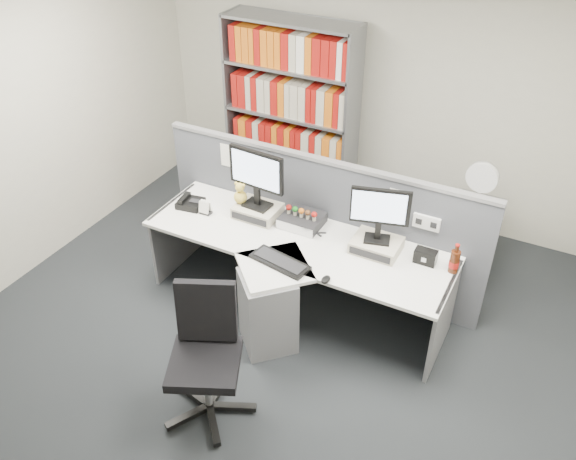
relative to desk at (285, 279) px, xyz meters
The scene contains 21 objects.
ground 0.75m from the desk, 90.00° to the right, with size 5.50×5.50×0.00m, color #26292D.
room_shell 1.46m from the desk, 90.00° to the right, with size 5.04×5.54×2.72m.
partition 0.68m from the desk, 89.59° to the left, with size 3.00×0.08×1.27m.
desk is the anchor object (origin of this frame).
monitor_riser_left 0.68m from the desk, 140.92° to the left, with size 0.38×0.31×0.10m.
monitor_riser_right 0.80m from the desk, 31.22° to the left, with size 0.38×0.31×0.10m.
monitor_left 0.91m from the desk, 140.78° to the left, with size 0.52×0.18×0.53m.
monitor_right 0.98m from the desk, 31.35° to the left, with size 0.46×0.20×0.47m.
desktop_pc 0.54m from the desk, 98.17° to the left, with size 0.34×0.31×0.09m.
figurines 0.59m from the desk, 98.48° to the left, with size 0.29×0.05×0.09m.
keyboard 0.31m from the desk, 79.56° to the right, with size 0.51×0.27×0.03m.
mouse 0.54m from the desk, 20.43° to the right, with size 0.06×0.10×0.04m, color black.
desk_phone 1.15m from the desk, 167.69° to the left, with size 0.24×0.23×0.09m.
desk_calendar 0.97m from the desk, 167.24° to the left, with size 0.10×0.08×0.13m.
plush_toy 0.85m from the desk, 149.97° to the left, with size 0.12×0.12×0.20m.
speaker 1.15m from the desk, 21.77° to the left, with size 0.17×0.10×0.12m, color black.
cola_bottle 1.36m from the desk, 17.66° to the left, with size 0.08×0.08×0.26m.
shelving_unit 2.12m from the desk, 115.96° to the left, with size 1.41×0.40×2.00m.
filing_cabinet 1.85m from the desk, 49.39° to the left, with size 0.45×0.61×0.70m.
desk_fan 1.92m from the desk, 49.38° to the left, with size 0.28×0.17×0.47m.
office_chair 1.04m from the desk, 94.49° to the right, with size 0.67×0.67×1.01m.
Camera 1 is at (1.80, -2.81, 3.64)m, focal length 37.61 mm.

